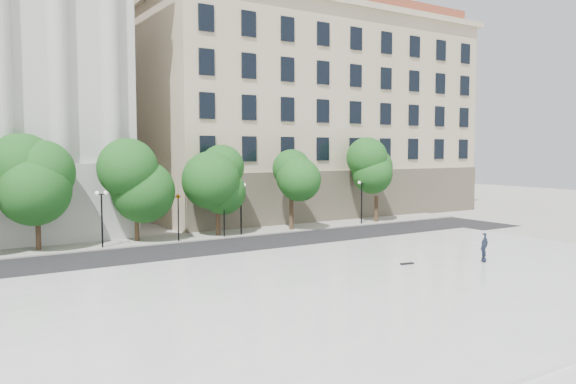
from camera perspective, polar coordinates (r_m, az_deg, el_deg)
name	(u,v)px	position (r m, az deg, el deg)	size (l,w,h in m)	color
ground	(379,315)	(24.64, 9.26, -12.25)	(160.00, 160.00, 0.00)	#A5A49C
plaza	(336,295)	(26.80, 4.91, -10.35)	(44.00, 22.00, 0.45)	white
street	(204,251)	(39.52, -8.56, -5.94)	(60.00, 8.00, 0.02)	black
far_sidewalk	(172,239)	(44.98, -11.70, -4.67)	(60.00, 4.00, 0.12)	#AEACA1
building_east	(285,115)	(66.99, -0.28, 7.84)	(36.00, 26.15, 23.00)	beige
traffic_light_west	(178,194)	(42.94, -11.11, -0.16)	(0.84, 1.84, 4.22)	black
traffic_light_east	(224,191)	(44.48, -6.53, 0.08)	(0.75, 1.90, 4.25)	black
person_lying	(484,258)	(34.87, 19.25, -6.38)	(0.62, 0.40, 1.69)	black
skateboard	(407,264)	(33.10, 12.00, -7.13)	(0.83, 0.21, 0.09)	black
street_trees	(139,177)	(43.06, -14.93, 1.49)	(45.20, 5.14, 7.76)	#382619
lamp_posts	(177,204)	(43.28, -11.26, -1.20)	(36.97, 0.28, 4.31)	black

